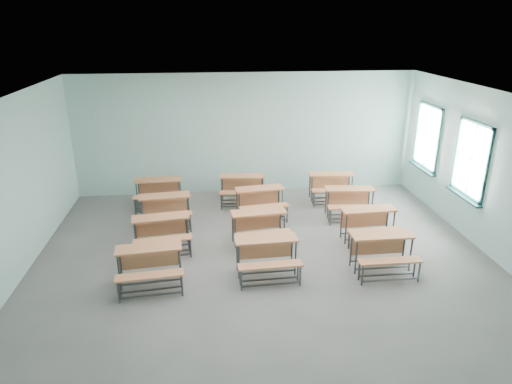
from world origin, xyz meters
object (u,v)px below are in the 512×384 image
(desk_unit_r2c0, at_px, (165,206))
(desk_unit_r3c2, at_px, (332,183))
(desk_unit_r0c1, at_px, (267,252))
(desk_unit_r2c1, at_px, (261,198))
(desk_unit_r1c2, at_px, (369,221))
(desk_unit_r1c0, at_px, (162,229))
(desk_unit_r3c1, at_px, (242,185))
(desk_unit_r0c2, at_px, (383,248))
(desk_unit_r1c1, at_px, (260,223))
(desk_unit_r0c0, at_px, (150,262))
(desk_unit_r3c0, at_px, (158,189))
(desk_unit_r2c2, at_px, (350,199))

(desk_unit_r2c0, xyz_separation_m, desk_unit_r3c2, (4.17, 1.13, 0.00))
(desk_unit_r0c1, bearing_deg, desk_unit_r2c1, 83.62)
(desk_unit_r1c2, distance_m, desk_unit_r3c2, 2.40)
(desk_unit_r1c0, xyz_separation_m, desk_unit_r3c1, (1.83, 2.42, 0.00))
(desk_unit_r0c2, xyz_separation_m, desk_unit_r2c1, (-1.97, 2.74, 0.00))
(desk_unit_r1c1, height_order, desk_unit_r3c2, same)
(desk_unit_r1c0, xyz_separation_m, desk_unit_r2c0, (-0.02, 1.20, 0.00))
(desk_unit_r0c0, distance_m, desk_unit_r0c2, 4.25)
(desk_unit_r3c0, bearing_deg, desk_unit_r1c1, -44.32)
(desk_unit_r1c0, bearing_deg, desk_unit_r2c0, 82.95)
(desk_unit_r1c0, distance_m, desk_unit_r2c1, 2.63)
(desk_unit_r1c1, xyz_separation_m, desk_unit_r3c1, (-0.17, 2.37, 0.00))
(desk_unit_r0c0, relative_size, desk_unit_r1c2, 1.03)
(desk_unit_r1c2, bearing_deg, desk_unit_r0c0, -166.43)
(desk_unit_r0c2, xyz_separation_m, desk_unit_r3c2, (-0.00, 3.62, 0.00))
(desk_unit_r0c0, relative_size, desk_unit_r2c2, 1.00)
(desk_unit_r0c1, xyz_separation_m, desk_unit_r1c0, (-1.99, 1.21, 0.00))
(desk_unit_r1c1, xyz_separation_m, desk_unit_r3c0, (-2.28, 2.31, 0.00))
(desk_unit_r3c2, bearing_deg, desk_unit_r1c0, -147.45)
(desk_unit_r0c1, relative_size, desk_unit_r3c0, 1.01)
(desk_unit_r0c2, height_order, desk_unit_r3c1, same)
(desk_unit_r1c2, relative_size, desk_unit_r3c1, 0.98)
(desk_unit_r2c2, bearing_deg, desk_unit_r0c2, -87.89)
(desk_unit_r2c1, bearing_deg, desk_unit_r2c0, 179.33)
(desk_unit_r1c1, height_order, desk_unit_r2c2, same)
(desk_unit_r1c0, bearing_deg, desk_unit_r2c2, 7.80)
(desk_unit_r3c0, bearing_deg, desk_unit_r0c0, -86.17)
(desk_unit_r1c1, relative_size, desk_unit_r2c1, 1.00)
(desk_unit_r2c0, distance_m, desk_unit_r3c0, 1.19)
(desk_unit_r0c1, distance_m, desk_unit_r1c0, 2.33)
(desk_unit_r2c2, bearing_deg, desk_unit_r1c1, -148.04)
(desk_unit_r0c0, distance_m, desk_unit_r3c2, 5.61)
(desk_unit_r1c2, bearing_deg, desk_unit_r2c1, 142.17)
(desk_unit_r1c1, bearing_deg, desk_unit_r3c2, 39.89)
(desk_unit_r0c0, relative_size, desk_unit_r1c1, 0.99)
(desk_unit_r2c0, xyz_separation_m, desk_unit_r3c1, (1.85, 1.22, 0.00))
(desk_unit_r0c1, relative_size, desk_unit_r2c2, 0.97)
(desk_unit_r1c0, xyz_separation_m, desk_unit_r1c1, (2.00, 0.05, 0.00))
(desk_unit_r0c0, xyz_separation_m, desk_unit_r3c1, (1.93, 3.76, 0.00))
(desk_unit_r1c2, bearing_deg, desk_unit_r2c0, 161.34)
(desk_unit_r0c1, relative_size, desk_unit_r0c2, 1.02)
(desk_unit_r1c0, relative_size, desk_unit_r2c1, 1.01)
(desk_unit_r2c0, height_order, desk_unit_r2c2, same)
(desk_unit_r1c2, distance_m, desk_unit_r2c0, 4.52)
(desk_unit_r0c2, xyz_separation_m, desk_unit_r2c2, (0.14, 2.49, 0.00))
(desk_unit_r0c1, height_order, desk_unit_r2c2, same)
(desk_unit_r1c2, xyz_separation_m, desk_unit_r3c1, (-2.49, 2.49, 0.00))
(desk_unit_r0c2, distance_m, desk_unit_r2c2, 2.50)
(desk_unit_r0c1, relative_size, desk_unit_r1c1, 0.95)
(desk_unit_r0c1, xyz_separation_m, desk_unit_r3c2, (2.16, 3.54, 0.00))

